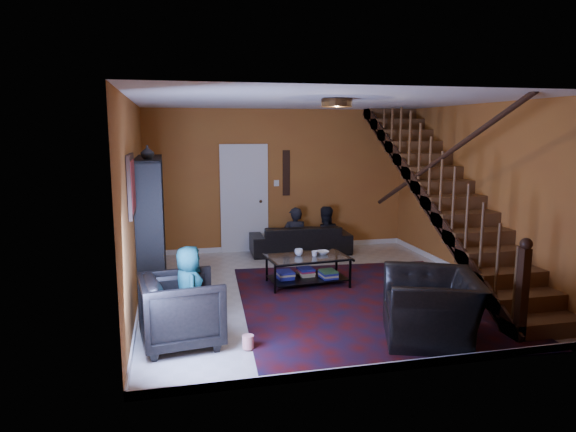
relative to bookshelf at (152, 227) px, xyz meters
name	(u,v)px	position (x,y,z in m)	size (l,w,h in m)	color
floor	(317,290)	(2.40, -0.60, -0.96)	(5.50, 5.50, 0.00)	beige
room	(220,269)	(1.07, 0.73, -0.91)	(5.50, 5.50, 5.50)	#A36224
staircase	(448,194)	(4.53, -0.60, 0.43)	(0.95, 5.02, 3.18)	brown
bookshelf	(152,227)	(0.00, 0.00, 0.00)	(0.35, 1.80, 2.00)	black
door	(244,200)	(1.70, 2.12, 0.06)	(0.82, 0.05, 2.05)	silver
framed_picture	(131,185)	(-0.17, -1.50, 0.79)	(0.04, 0.74, 0.74)	maroon
wall_hanging	(286,173)	(2.55, 2.13, 0.59)	(0.14, 0.03, 0.90)	black
ceiling_fixture	(337,103)	(2.40, -1.40, 1.78)	(0.40, 0.40, 0.10)	#3F2814
rug	(366,302)	(2.91, -1.32, -0.95)	(3.44, 3.93, 0.02)	#3F0B0C
sofa	(300,239)	(2.74, 1.70, -0.68)	(1.93, 0.76, 0.57)	black
armchair_left	(182,310)	(0.35, -2.18, -0.56)	(0.86, 0.88, 0.80)	black
armchair_right	(432,307)	(3.17, -2.67, -0.58)	(1.18, 1.03, 0.76)	black
person_adult_a	(295,241)	(2.64, 1.75, -0.73)	(0.50, 0.33, 1.36)	black
person_adult_b	(325,240)	(3.25, 1.75, -0.74)	(0.66, 0.51, 1.36)	black
person_child	(189,290)	(0.45, -1.87, -0.43)	(0.52, 0.34, 1.06)	#185C5E
coffee_table	(307,269)	(2.32, -0.36, -0.69)	(1.29, 0.83, 0.47)	black
cup_a	(299,252)	(2.20, -0.27, -0.45)	(0.13, 0.13, 0.10)	#999999
cup_b	(315,254)	(2.42, -0.40, -0.45)	(0.09, 0.09, 0.09)	#999999
bowl	(322,252)	(2.59, -0.27, -0.47)	(0.20, 0.20, 0.05)	#999999
vase	(147,152)	(0.00, -0.50, 1.13)	(0.18, 0.18, 0.19)	#999999
popcorn_bucket	(248,342)	(1.05, -2.50, -0.87)	(0.13, 0.13, 0.15)	red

